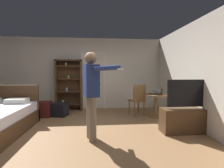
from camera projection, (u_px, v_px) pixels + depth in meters
ground_plane at (72, 136)px, 3.42m from camera, size 6.42×6.42×0.00m
wall_back at (83, 74)px, 6.02m from camera, size 6.08×0.12×2.63m
wall_right at (206, 75)px, 3.60m from camera, size 0.12×5.54×2.63m
doorway_frame at (93, 76)px, 5.98m from camera, size 0.93×0.08×2.13m
bookshelf at (69, 83)px, 5.78m from camera, size 0.94×0.32×1.82m
tv_flatscreen at (189, 117)px, 3.66m from camera, size 1.27×0.40×1.21m
side_table at (156, 102)px, 4.89m from camera, size 0.70×0.70×0.70m
laptop at (156, 93)px, 4.83m from camera, size 0.42×0.42×0.16m
bottle_on_table at (161, 91)px, 4.80m from camera, size 0.06×0.06×0.23m
wooden_chair at (138, 99)px, 5.05m from camera, size 0.52×0.52×0.99m
person_blue_shirt at (92, 89)px, 3.21m from camera, size 0.81×0.61×1.77m
suitcase_dark at (59, 110)px, 5.01m from camera, size 0.59×0.49×0.41m
suitcase_small at (43, 109)px, 4.92m from camera, size 0.46×0.35×0.48m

